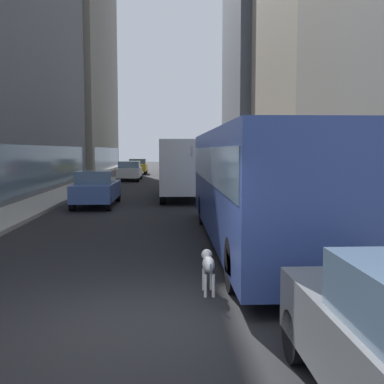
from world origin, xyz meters
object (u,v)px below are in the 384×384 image
car_yellow_taxi (138,166)px  car_black_suv (179,175)px  dalmatian_dog (208,264)px  car_white_van (130,171)px  box_truck (182,167)px  car_blue_hatchback (97,188)px  transit_bus (256,179)px  car_red_coupe (176,167)px

car_yellow_taxi → car_black_suv: (4.00, -18.17, 0.00)m
car_black_suv → dalmatian_dog: car_black_suv is taller
dalmatian_dog → car_white_van: bearing=97.3°
car_white_van → car_yellow_taxi: (0.00, 10.63, -0.00)m
car_white_van → box_truck: box_truck is taller
car_yellow_taxi → car_black_suv: same height
car_blue_hatchback → car_white_van: bearing=90.0°
car_black_suv → box_truck: size_ratio=0.59×
transit_bus → car_white_van: (-5.60, 26.89, -0.95)m
car_blue_hatchback → dalmatian_dog: 13.74m
car_yellow_taxi → box_truck: box_truck is taller
car_white_van → car_yellow_taxi: size_ratio=1.17×
car_white_van → car_blue_hatchback: bearing=-90.0°
car_black_suv → car_blue_hatchback: size_ratio=0.99×
transit_bus → car_black_suv: bearing=94.7°
car_white_van → car_red_coupe: 9.60m
car_white_van → dalmatian_dog: (3.98, -31.06, -0.31)m
car_yellow_taxi → box_truck: (4.00, -25.37, 0.85)m
car_blue_hatchback → box_truck: 5.18m
car_blue_hatchback → box_truck: box_truck is taller
transit_bus → car_black_suv: transit_bus is taller
car_red_coupe → dalmatian_dog: bearing=-90.0°
transit_bus → box_truck: size_ratio=1.54×
car_white_van → car_yellow_taxi: bearing=90.0°
car_yellow_taxi → box_truck: bearing=-81.0°
car_black_suv → box_truck: (0.00, -7.20, 0.85)m
car_white_van → box_truck: 15.29m
car_black_suv → transit_bus: bearing=-85.3°
car_red_coupe → box_truck: size_ratio=0.54×
car_yellow_taxi → car_red_coupe: size_ratio=1.00×
transit_bus → car_yellow_taxi: transit_bus is taller
car_yellow_taxi → car_red_coupe: bearing=-25.5°
car_yellow_taxi → transit_bus: bearing=-81.5°
car_white_van → dalmatian_dog: size_ratio=4.95×
car_yellow_taxi → box_truck: size_ratio=0.54×
car_white_van → car_red_coupe: same height
transit_bus → box_truck: bearing=97.5°
car_white_van → car_black_suv: 8.53m
car_yellow_taxi → car_black_suv: size_ratio=0.92×
car_white_van → car_yellow_taxi: 10.63m
car_black_suv → dalmatian_dog: bearing=-90.0°
transit_bus → car_white_van: bearing=101.8°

